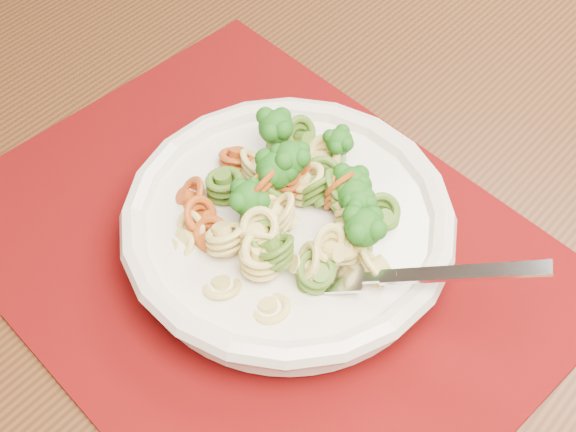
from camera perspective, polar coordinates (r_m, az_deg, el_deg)
The scene contains 5 objects.
dining_table at distance 0.70m, azimuth 4.84°, elevation -8.75°, with size 1.38×0.95×0.72m.
placemat at distance 0.62m, azimuth -2.06°, elevation -2.56°, with size 0.45×0.35×0.00m, color #570903.
pasta_bowl at distance 0.59m, azimuth 0.00°, elevation -0.66°, with size 0.25×0.25×0.05m.
pasta_broccoli_heap at distance 0.58m, azimuth 0.00°, elevation 0.37°, with size 0.21×0.21×0.06m, color #E0D16F, non-canonical shape.
fork at distance 0.55m, azimuth 4.09°, elevation -4.50°, with size 0.19×0.02×0.01m, color silver, non-canonical shape.
Camera 1 is at (-0.08, -0.40, 1.22)m, focal length 50.00 mm.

